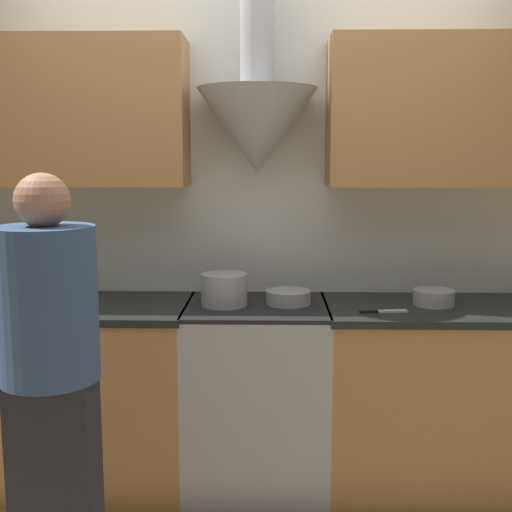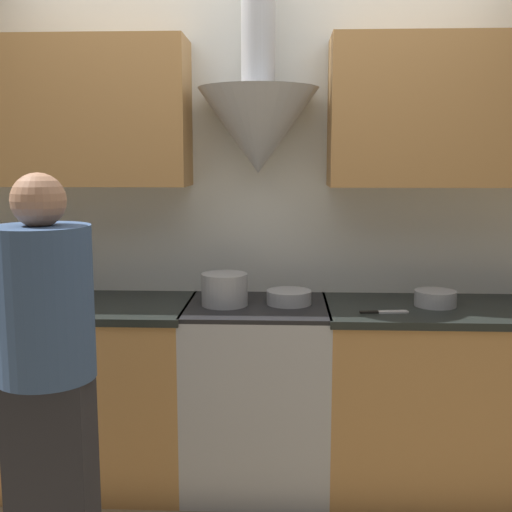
% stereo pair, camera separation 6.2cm
% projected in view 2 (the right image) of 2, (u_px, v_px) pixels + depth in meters
% --- Properties ---
extents(wall_back, '(8.40, 0.58, 2.60)m').
position_uv_depth(wall_back, '(257.00, 181.00, 3.23)').
color(wall_back, silver).
rests_on(wall_back, ground_plane).
extents(counter_left, '(1.28, 0.62, 0.89)m').
position_uv_depth(counter_left, '(62.00, 391.00, 3.16)').
color(counter_left, '#B27F47').
rests_on(counter_left, ground_plane).
extents(counter_right, '(1.20, 0.62, 0.89)m').
position_uv_depth(counter_right, '(450.00, 397.00, 3.08)').
color(counter_right, '#B27F47').
rests_on(counter_right, ground_plane).
extents(stove_range, '(0.68, 0.60, 0.89)m').
position_uv_depth(stove_range, '(257.00, 393.00, 3.12)').
color(stove_range, '#A8AAAF').
rests_on(stove_range, ground_plane).
extents(wine_bottle_3, '(0.07, 0.07, 0.31)m').
position_uv_depth(wine_bottle_3, '(6.00, 277.00, 3.09)').
color(wine_bottle_3, black).
rests_on(wine_bottle_3, counter_left).
extents(wine_bottle_4, '(0.07, 0.07, 0.31)m').
position_uv_depth(wine_bottle_4, '(25.00, 277.00, 3.08)').
color(wine_bottle_4, black).
rests_on(wine_bottle_4, counter_left).
extents(stock_pot, '(0.22, 0.22, 0.15)m').
position_uv_depth(stock_pot, '(225.00, 289.00, 3.03)').
color(stock_pot, '#A8AAAF').
rests_on(stock_pot, stove_range).
extents(mixing_bowl, '(0.21, 0.21, 0.07)m').
position_uv_depth(mixing_bowl, '(289.00, 297.00, 3.06)').
color(mixing_bowl, '#A8AAAF').
rests_on(mixing_bowl, stove_range).
extents(saucepan, '(0.20, 0.20, 0.07)m').
position_uv_depth(saucepan, '(435.00, 298.00, 3.02)').
color(saucepan, '#A8AAAF').
rests_on(saucepan, counter_right).
extents(chefs_knife, '(0.22, 0.06, 0.01)m').
position_uv_depth(chefs_knife, '(384.00, 312.00, 2.89)').
color(chefs_knife, silver).
rests_on(chefs_knife, counter_right).
extents(person_foreground_left, '(0.33, 0.33, 1.54)m').
position_uv_depth(person_foreground_left, '(47.00, 378.00, 2.17)').
color(person_foreground_left, '#28282D').
rests_on(person_foreground_left, ground_plane).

